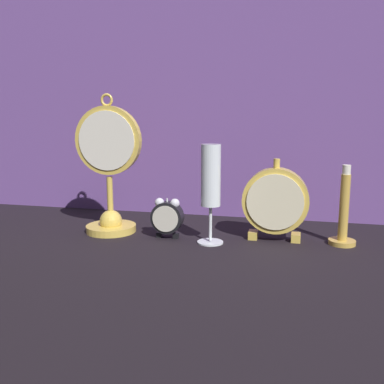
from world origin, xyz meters
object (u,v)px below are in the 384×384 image
alarm_clock_twin_bell (167,216)px  mantel_clock_silver (275,201)px  brass_candlestick (343,217)px  pocket_watch_on_stand (109,177)px  champagne_flute (211,183)px

alarm_clock_twin_bell → mantel_clock_silver: (0.24, 0.04, 0.04)m
brass_candlestick → mantel_clock_silver: bearing=-179.2°
pocket_watch_on_stand → champagne_flute: bearing=-8.0°
mantel_clock_silver → champagne_flute: bearing=-158.5°
mantel_clock_silver → pocket_watch_on_stand: bearing=-177.3°
pocket_watch_on_stand → mantel_clock_silver: pocket_watch_on_stand is taller
mantel_clock_silver → champagne_flute: (-0.14, -0.05, 0.05)m
alarm_clock_twin_bell → champagne_flute: (0.10, -0.02, 0.08)m
pocket_watch_on_stand → mantel_clock_silver: size_ratio=1.78×
pocket_watch_on_stand → alarm_clock_twin_bell: 0.17m
pocket_watch_on_stand → champagne_flute: pocket_watch_on_stand is taller
champagne_flute → brass_candlestick: (0.28, 0.06, -0.07)m
mantel_clock_silver → brass_candlestick: mantel_clock_silver is taller
champagne_flute → pocket_watch_on_stand: bearing=172.0°
mantel_clock_silver → brass_candlestick: (0.14, 0.00, -0.03)m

